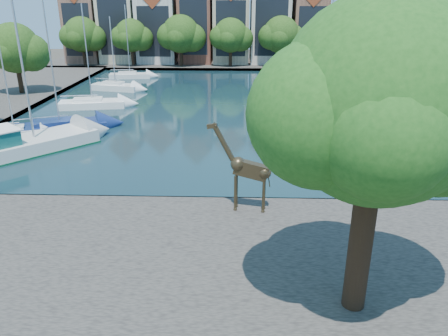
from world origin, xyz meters
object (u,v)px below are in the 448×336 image
object	(u,v)px
plane_tree	(382,110)
motorsailer	(11,145)
giraffe_statue	(246,169)
sailboat_right_a	(369,163)
sailboat_left_a	(14,131)

from	to	relation	value
plane_tree	motorsailer	world-z (taller)	plane_tree
plane_tree	giraffe_statue	distance (m)	9.81
giraffe_statue	sailboat_right_a	bearing A→B (deg)	39.13
sailboat_left_a	giraffe_statue	bearing A→B (deg)	-35.30
motorsailer	sailboat_left_a	size ratio (longest dim) A/B	1.05
giraffe_statue	sailboat_right_a	size ratio (longest dim) A/B	0.50
plane_tree	sailboat_right_a	world-z (taller)	plane_tree
motorsailer	sailboat_left_a	world-z (taller)	motorsailer
sailboat_left_a	plane_tree	bearing A→B (deg)	-42.62
plane_tree	motorsailer	size ratio (longest dim) A/B	0.97
giraffe_statue	sailboat_left_a	xyz separation A→B (m)	(-18.74, 13.27, -2.10)
plane_tree	sailboat_left_a	bearing A→B (deg)	137.38
sailboat_right_a	motorsailer	bearing A→B (deg)	175.08
giraffe_statue	sailboat_right_a	distance (m)	10.86
motorsailer	sailboat_left_a	distance (m)	4.80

